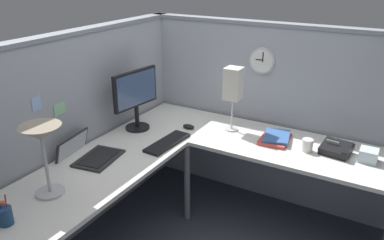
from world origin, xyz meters
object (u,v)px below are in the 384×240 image
monitor (136,95)px  pen_cup (5,216)px  wall_clock (262,61)px  desk_lamp_paper (233,86)px  computer_mouse (189,126)px  book_stack (276,138)px  tissue_box (368,155)px  laptop (87,154)px  coffee_mug (307,145)px  office_phone (337,149)px  desk_lamp_dome (42,139)px  keyboard (167,143)px

monitor → pen_cup: (-1.37, -0.17, -0.24)m
wall_clock → desk_lamp_paper: bearing=156.7°
computer_mouse → desk_lamp_paper: 0.51m
book_stack → tissue_box: tissue_box is taller
laptop → tissue_box: bearing=-62.1°
computer_mouse → coffee_mug: size_ratio=1.08×
desk_lamp_paper → coffee_mug: size_ratio=5.52×
tissue_box → office_phone: bearing=88.6°
coffee_mug → pen_cup: bearing=144.6°
computer_mouse → office_phone: office_phone is taller
book_stack → computer_mouse: bearing=100.6°
desk_lamp_dome → coffee_mug: size_ratio=4.64×
book_stack → desk_lamp_dome: bearing=145.9°
keyboard → pen_cup: 1.26m
desk_lamp_dome → wall_clock: wall_clock is taller
desk_lamp_dome → pen_cup: (-0.32, -0.03, -0.31)m
office_phone → desk_lamp_dome: bearing=134.8°
pen_cup → coffee_mug: size_ratio=1.88×
office_phone → desk_lamp_paper: size_ratio=0.43×
desk_lamp_paper → laptop: bearing=143.9°
laptop → coffee_mug: size_ratio=4.45×
tissue_box → wall_clock: bearing=71.2°
desk_lamp_dome → tissue_box: (1.39, -1.61, -0.32)m
keyboard → computer_mouse: size_ratio=4.13×
desk_lamp_paper → coffee_mug: bearing=-97.5°
book_stack → coffee_mug: 0.27m
tissue_box → laptop: bearing=117.9°
laptop → book_stack: 1.43m
computer_mouse → desk_lamp_dome: bearing=169.5°
book_stack → desk_lamp_paper: (0.02, 0.39, 0.36)m
computer_mouse → pen_cup: bearing=172.7°
keyboard → book_stack: (0.47, -0.70, 0.01)m
desk_lamp_paper → monitor: bearing=117.9°
desk_lamp_dome → wall_clock: (1.70, -0.68, 0.18)m
pen_cup → wall_clock: (2.03, -0.65, 0.49)m
laptop → book_stack: bearing=-49.2°
keyboard → computer_mouse: bearing=4.6°
wall_clock → book_stack: bearing=-140.0°
laptop → office_phone: bearing=-58.8°
wall_clock → keyboard: bearing=150.6°
tissue_box → desk_lamp_paper: bearing=88.5°
computer_mouse → desk_lamp_dome: size_ratio=0.23×
office_phone → book_stack: (0.00, 0.46, -0.02)m
computer_mouse → tissue_box: bearing=-84.8°
pen_cup → office_phone: (1.71, -1.37, -0.02)m
book_stack → tissue_box: size_ratio=2.58×
tissue_box → wall_clock: 1.10m
coffee_mug → laptop: bearing=123.0°
book_stack → coffee_mug: (-0.06, -0.26, 0.03)m
computer_mouse → desk_lamp_paper: (0.15, -0.32, 0.37)m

